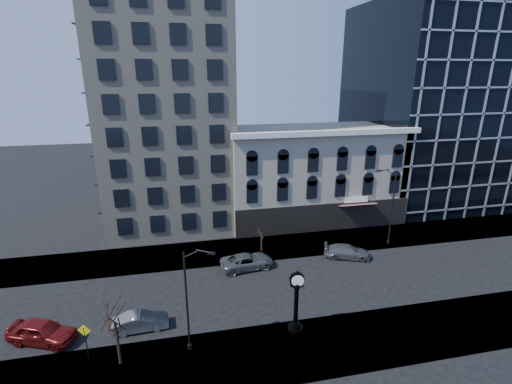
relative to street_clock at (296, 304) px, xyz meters
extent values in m
plane|color=black|center=(-2.92, 6.09, -2.42)|extent=(160.00, 160.00, 0.00)
cube|color=gray|center=(-2.92, 14.09, -2.36)|extent=(160.00, 6.00, 0.12)
cube|color=gray|center=(-2.92, -1.91, -2.36)|extent=(160.00, 6.00, 0.12)
cube|color=#B8AC94|center=(-8.92, 25.09, 16.58)|extent=(15.00, 15.00, 38.00)
cube|color=#A89F8B|center=(9.08, 22.09, 3.58)|extent=(22.00, 10.00, 12.00)
cube|color=white|center=(9.08, 16.89, 9.78)|extent=(22.60, 0.80, 0.60)
cube|color=black|center=(9.08, 17.04, -0.62)|extent=(22.00, 0.30, 3.60)
cube|color=maroon|center=(13.08, 16.49, 0.98)|extent=(4.50, 1.18, 0.55)
cube|color=black|center=(29.08, 27.09, 11.58)|extent=(20.00, 20.00, 28.00)
cylinder|color=black|center=(0.00, 0.00, -2.14)|extent=(1.15, 1.15, 0.31)
cylinder|color=black|center=(0.00, 0.00, -1.88)|extent=(0.84, 0.84, 0.21)
cylinder|color=black|center=(0.00, 0.00, -1.69)|extent=(0.63, 0.63, 0.17)
cylinder|color=black|center=(0.00, 0.00, -0.10)|extent=(0.34, 0.34, 3.04)
sphere|color=black|center=(0.00, 0.00, 1.53)|extent=(0.59, 0.59, 0.59)
cube|color=black|center=(0.00, 0.00, 1.63)|extent=(0.97, 0.42, 0.26)
cylinder|color=black|center=(0.00, 0.00, 2.05)|extent=(1.14, 0.55, 1.09)
cylinder|color=white|center=(0.00, -0.18, 2.05)|extent=(0.91, 0.21, 0.92)
cylinder|color=white|center=(0.00, 0.18, 2.05)|extent=(0.91, 0.21, 0.92)
sphere|color=black|center=(0.00, 0.00, 2.68)|extent=(0.21, 0.21, 0.21)
cylinder|color=black|center=(-7.91, -0.39, 1.51)|extent=(0.14, 0.14, 7.61)
cylinder|color=black|center=(-7.91, -0.39, -2.12)|extent=(0.32, 0.32, 0.35)
cube|color=black|center=(-6.38, -1.09, 5.45)|extent=(0.52, 0.38, 0.12)
cylinder|color=black|center=(14.92, 12.09, 1.91)|extent=(0.16, 0.16, 8.42)
cylinder|color=black|center=(14.92, 12.09, -2.10)|extent=(0.35, 0.35, 0.39)
cube|color=black|center=(13.09, 12.44, 6.27)|extent=(0.57, 0.31, 0.14)
cylinder|color=#2F1F17|center=(-12.54, -0.81, -0.66)|extent=(0.19, 0.19, 3.28)
cylinder|color=#2F1F17|center=(0.37, 13.32, -1.25)|extent=(0.19, 0.19, 2.09)
cylinder|color=black|center=(-14.73, 0.09, -1.04)|extent=(0.07, 0.07, 2.52)
cube|color=yellow|center=(-14.73, 0.09, -0.01)|extent=(0.87, 0.29, 0.89)
imported|color=maroon|center=(-18.37, 2.73, -1.58)|extent=(5.34, 3.66, 1.69)
imported|color=#595B60|center=(-11.49, 2.67, -1.74)|extent=(4.22, 1.67, 1.37)
imported|color=#595B60|center=(-1.82, 10.13, -1.68)|extent=(5.59, 3.08, 1.48)
imported|color=#595B60|center=(8.95, 10.10, -1.72)|extent=(5.19, 3.47, 1.40)
camera|label=1|loc=(-7.75, -22.40, 16.42)|focal=26.00mm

